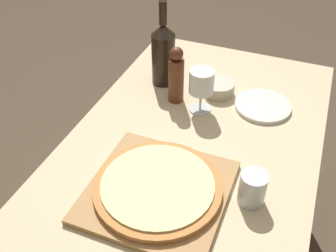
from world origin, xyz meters
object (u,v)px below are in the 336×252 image
Objects in this scene: pizza at (158,186)px; pepper_mill at (176,76)px; wine_glass at (202,83)px; wine_bottle at (163,53)px; small_bowl at (218,88)px.

pizza is 0.46m from pepper_mill.
wine_glass is (0.10, -0.02, 0.01)m from pepper_mill.
pizza is 1.10× the size of wine_bottle.
wine_glass is 1.36× the size of small_bowl.
wine_glass is at bearing 91.56° from pizza.
pizza is 1.66× the size of pepper_mill.
wine_glass is at bearing -103.96° from small_bowl.
pizza is 0.42m from wine_glass.
small_bowl reaches higher than pizza.
pizza is at bearing -88.44° from wine_glass.
small_bowl is at bearing 76.04° from wine_glass.
pepper_mill is 0.10m from wine_glass.
pepper_mill is 0.18m from small_bowl.
small_bowl is (0.22, 0.00, -0.10)m from wine_bottle.
pizza is at bearing -92.07° from small_bowl.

